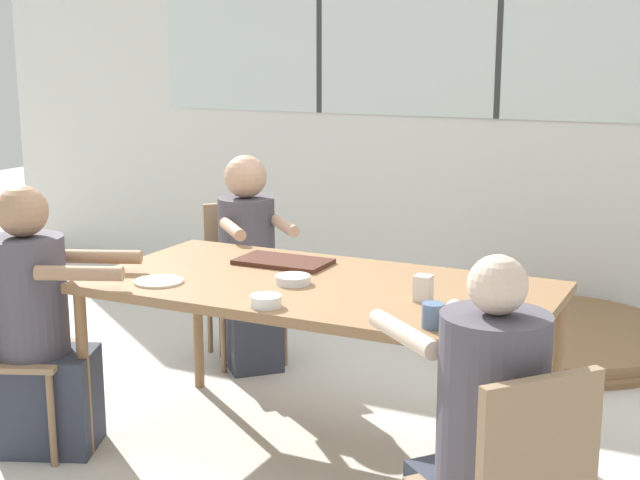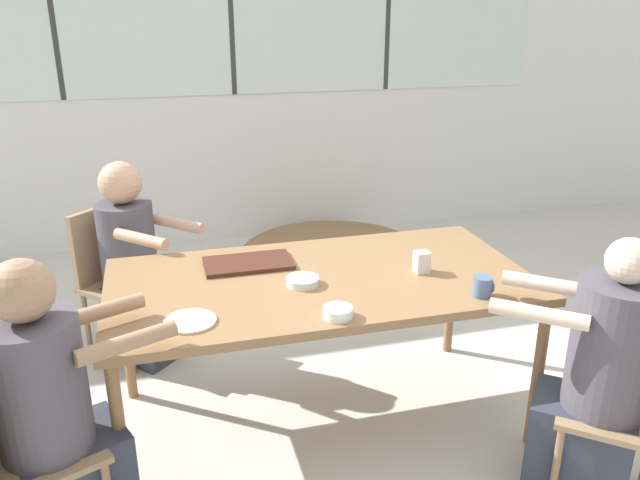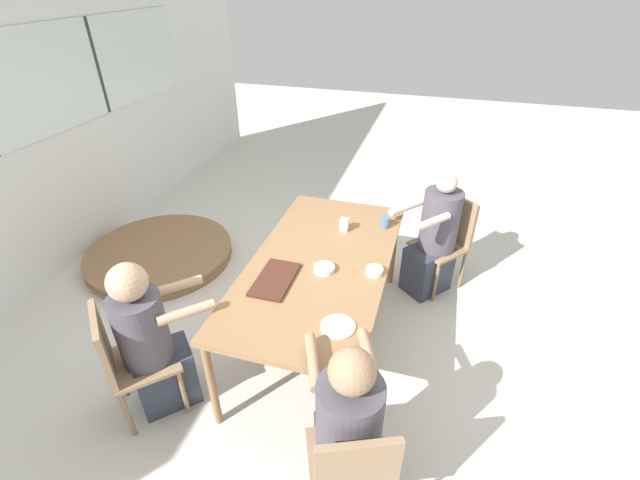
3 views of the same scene
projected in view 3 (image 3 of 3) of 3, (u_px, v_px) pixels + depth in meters
ground_plane at (320, 338)px, 3.42m from camera, size 16.00×16.00×0.00m
dining_table at (320, 268)px, 3.04m from camera, size 1.89×0.96×0.76m
chair_for_woman_green_shirt at (352, 470)px, 2.01m from camera, size 0.52×0.52×0.85m
chair_for_man_blue_shirt at (125, 356)px, 2.61m from camera, size 0.57×0.57×0.85m
chair_for_man_teal_shirt at (447, 235)px, 3.78m from camera, size 0.56×0.56×0.85m
person_woman_green_shirt at (347, 436)px, 2.15m from camera, size 0.65×0.52×1.15m
person_man_blue_shirt at (152, 345)px, 2.66m from camera, size 0.60×0.60×1.14m
person_man_teal_shirt at (434, 241)px, 3.70m from camera, size 0.64×0.61×1.14m
food_tray_dark at (275, 279)px, 2.83m from camera, size 0.41×0.23×0.02m
coffee_mug at (385, 222)px, 3.40m from camera, size 0.08×0.08×0.09m
milk_carton_small at (344, 225)px, 3.35m from camera, size 0.06×0.06×0.10m
bowl_white_shallow at (374, 271)px, 2.88m from camera, size 0.12×0.12×0.04m
bowl_cereal at (324, 268)px, 2.92m from camera, size 0.14×0.14×0.03m
plate_tortillas at (338, 326)px, 2.46m from camera, size 0.20×0.20×0.01m
folded_table_stack at (160, 254)px, 4.32m from camera, size 1.43×1.43×0.12m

